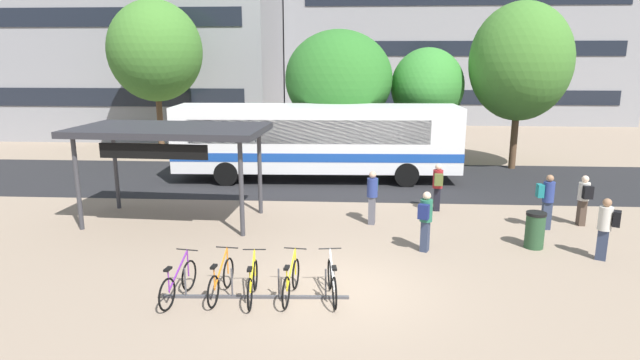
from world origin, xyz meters
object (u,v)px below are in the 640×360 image
(commuter_black_pack_3, at_px, (584,197))
(street_tree_3, at_px, (155,51))
(street_tree_0, at_px, (427,87))
(transit_shelter, at_px, (170,133))
(commuter_black_pack_4, at_px, (606,225))
(commuter_teal_pack_0, at_px, (372,194))
(parked_bicycle_orange_1, at_px, (221,281))
(commuter_olive_pack_1, at_px, (438,184))
(parked_bicycle_yellow_2, at_px, (253,283))
(city_bus, at_px, (318,139))
(street_tree_1, at_px, (520,62))
(street_tree_2, at_px, (339,79))
(commuter_teal_pack_5, at_px, (547,198))
(trash_bin, at_px, (535,230))
(parked_bicycle_white_4, at_px, (332,282))
(parked_bicycle_yellow_3, at_px, (291,282))
(commuter_navy_pack_2, at_px, (426,218))
(parked_bicycle_purple_0, at_px, (178,283))

(commuter_black_pack_3, distance_m, street_tree_3, 22.04)
(commuter_black_pack_3, distance_m, street_tree_0, 10.70)
(transit_shelter, relative_size, commuter_black_pack_4, 3.64)
(commuter_teal_pack_0, bearing_deg, parked_bicycle_orange_1, -23.41)
(commuter_teal_pack_0, bearing_deg, commuter_black_pack_4, 74.29)
(commuter_black_pack_3, bearing_deg, commuter_olive_pack_1, 69.97)
(parked_bicycle_yellow_2, bearing_deg, city_bus, -7.19)
(parked_bicycle_yellow_2, xyz_separation_m, commuter_black_pack_3, (9.42, 5.85, 0.54))
(street_tree_1, distance_m, street_tree_2, 8.36)
(parked_bicycle_yellow_2, distance_m, commuter_teal_pack_5, 9.77)
(commuter_black_pack_3, distance_m, trash_bin, 3.07)
(street_tree_2, bearing_deg, commuter_teal_pack_0, -81.65)
(parked_bicycle_white_4, distance_m, commuter_olive_pack_1, 7.84)
(commuter_teal_pack_5, bearing_deg, street_tree_0, 104.05)
(transit_shelter, height_order, street_tree_3, street_tree_3)
(transit_shelter, bearing_deg, parked_bicycle_white_4, -41.79)
(parked_bicycle_yellow_2, xyz_separation_m, parked_bicycle_yellow_3, (0.83, 0.13, 0.00))
(commuter_navy_pack_2, bearing_deg, trash_bin, -57.76)
(commuter_teal_pack_0, relative_size, street_tree_3, 0.21)
(parked_bicycle_orange_1, relative_size, parked_bicycle_white_4, 1.01)
(parked_bicycle_yellow_2, relative_size, commuter_navy_pack_2, 1.02)
(city_bus, distance_m, trash_bin, 10.45)
(street_tree_0, distance_m, street_tree_1, 4.30)
(parked_bicycle_yellow_2, relative_size, street_tree_1, 0.22)
(parked_bicycle_purple_0, bearing_deg, street_tree_2, -2.51)
(parked_bicycle_orange_1, height_order, parked_bicycle_white_4, same)
(commuter_teal_pack_0, bearing_deg, parked_bicycle_purple_0, -28.59)
(parked_bicycle_orange_1, xyz_separation_m, street_tree_0, (6.43, 15.37, 3.42))
(commuter_teal_pack_0, distance_m, commuter_teal_pack_5, 5.33)
(street_tree_0, bearing_deg, street_tree_3, 170.30)
(commuter_navy_pack_2, bearing_deg, commuter_teal_pack_5, -37.93)
(parked_bicycle_orange_1, relative_size, commuter_black_pack_3, 1.07)
(commuter_navy_pack_2, bearing_deg, street_tree_0, 16.05)
(commuter_olive_pack_1, bearing_deg, street_tree_0, -1.12)
(commuter_teal_pack_0, xyz_separation_m, street_tree_3, (-11.26, 12.26, 4.50))
(commuter_black_pack_3, height_order, trash_bin, commuter_black_pack_3)
(parked_bicycle_orange_1, distance_m, commuter_teal_pack_0, 6.59)
(parked_bicycle_purple_0, xyz_separation_m, street_tree_0, (7.33, 15.57, 3.42))
(city_bus, relative_size, parked_bicycle_purple_0, 7.08)
(trash_bin, xyz_separation_m, street_tree_2, (-5.81, 11.12, 3.66))
(city_bus, distance_m, street_tree_3, 11.64)
(parked_bicycle_orange_1, xyz_separation_m, commuter_teal_pack_5, (8.85, 5.31, 0.61))
(parked_bicycle_white_4, height_order, commuter_black_pack_3, commuter_black_pack_3)
(trash_bin, bearing_deg, commuter_navy_pack_2, -171.03)
(parked_bicycle_purple_0, relative_size, commuter_navy_pack_2, 1.01)
(transit_shelter, xyz_separation_m, commuter_olive_pack_1, (8.67, 1.74, -1.93))
(street_tree_1, bearing_deg, street_tree_0, 169.43)
(parked_bicycle_orange_1, xyz_separation_m, parked_bicycle_white_4, (2.46, 0.08, 0.00))
(parked_bicycle_orange_1, bearing_deg, parked_bicycle_yellow_3, -83.53)
(transit_shelter, bearing_deg, commuter_olive_pack_1, 14.55)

